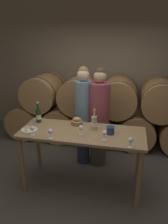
{
  "coord_description": "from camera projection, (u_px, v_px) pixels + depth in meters",
  "views": [
    {
      "loc": [
        0.64,
        -2.79,
        2.33
      ],
      "look_at": [
        0.0,
        0.14,
        1.2
      ],
      "focal_mm": 35.0,
      "sensor_mm": 36.0,
      "label": 1
    }
  ],
  "objects": [
    {
      "name": "person_left",
      "position": [
        83.0,
        115.0,
        3.82
      ],
      "size": [
        0.28,
        0.28,
        1.78
      ],
      "color": "#2D334C",
      "rests_on": "ground_plane"
    },
    {
      "name": "tasting_table",
      "position": [
        82.0,
        139.0,
        3.21
      ],
      "size": [
        1.82,
        0.71,
        0.95
      ],
      "color": "#99754C",
      "rests_on": "ground_plane"
    },
    {
      "name": "wine_glass_far_left",
      "position": [
        32.0,
        128.0,
        3.02
      ],
      "size": [
        0.07,
        0.07,
        0.14
      ],
      "color": "white",
      "rests_on": "tasting_table"
    },
    {
      "name": "bread_basket",
      "position": [
        77.0,
        122.0,
        3.39
      ],
      "size": [
        0.18,
        0.18,
        0.12
      ],
      "color": "olive",
      "rests_on": "tasting_table"
    },
    {
      "name": "wine_glass_left",
      "position": [
        50.0,
        132.0,
        2.93
      ],
      "size": [
        0.07,
        0.07,
        0.14
      ],
      "color": "white",
      "rests_on": "tasting_table"
    },
    {
      "name": "wine_glass_far_right",
      "position": [
        131.0,
        140.0,
        2.7
      ],
      "size": [
        0.07,
        0.07,
        0.14
      ],
      "color": "white",
      "rests_on": "tasting_table"
    },
    {
      "name": "wine_glass_center",
      "position": [
        81.0,
        128.0,
        3.04
      ],
      "size": [
        0.07,
        0.07,
        0.14
      ],
      "color": "white",
      "rests_on": "tasting_table"
    },
    {
      "name": "wine_glass_right",
      "position": [
        105.0,
        133.0,
        2.88
      ],
      "size": [
        0.07,
        0.07,
        0.14
      ],
      "color": "white",
      "rests_on": "tasting_table"
    },
    {
      "name": "barrel_stack",
      "position": [
        98.0,
        112.0,
        4.72
      ],
      "size": [
        4.05,
        0.93,
        1.44
      ],
      "color": "#A87A47",
      "rests_on": "ground_plane"
    },
    {
      "name": "ground_plane",
      "position": [
        82.0,
        185.0,
        3.5
      ],
      "size": [
        10.0,
        10.0,
        0.0
      ],
      "primitive_type": "plane",
      "color": "#4C473F"
    },
    {
      "name": "cheese_plate",
      "position": [
        29.0,
        129.0,
        3.2
      ],
      "size": [
        0.24,
        0.24,
        0.04
      ],
      "color": "white",
      "rests_on": "tasting_table"
    },
    {
      "name": "person_right",
      "position": [
        99.0,
        118.0,
        3.78
      ],
      "size": [
        0.35,
        0.35,
        1.77
      ],
      "color": "#4C4238",
      "rests_on": "ground_plane"
    },
    {
      "name": "wine_bottle_red",
      "position": [
        38.0,
        115.0,
        3.45
      ],
      "size": [
        0.08,
        0.08,
        0.34
      ],
      "color": "#193819",
      "rests_on": "tasting_table"
    },
    {
      "name": "stone_wall_back",
      "position": [
        103.0,
        65.0,
        4.93
      ],
      "size": [
        10.0,
        0.12,
        3.2
      ],
      "color": "gray",
      "rests_on": "ground_plane"
    },
    {
      "name": "blue_crock",
      "position": [
        110.0,
        130.0,
        3.07
      ],
      "size": [
        0.12,
        0.12,
        0.11
      ],
      "color": "navy",
      "rests_on": "tasting_table"
    },
    {
      "name": "wine_bottle_white",
      "position": [
        94.0,
        123.0,
        3.19
      ],
      "size": [
        0.08,
        0.08,
        0.32
      ],
      "color": "#ADBC7F",
      "rests_on": "tasting_table"
    }
  ]
}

